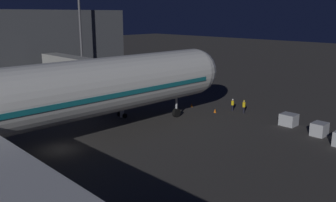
% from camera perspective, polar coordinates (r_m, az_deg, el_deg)
% --- Properties ---
extents(ground_plane, '(320.00, 320.00, 0.00)m').
position_cam_1_polar(ground_plane, '(38.48, -16.72, -7.38)').
color(ground_plane, '#383533').
extents(jet_bridge, '(22.53, 3.40, 7.32)m').
position_cam_1_polar(jet_bridge, '(52.90, -12.09, 5.04)').
color(jet_bridge, '#9E9E99').
rests_on(jet_bridge, ground_plane).
extents(apron_floodlight_mast, '(2.90, 0.50, 18.21)m').
position_cam_1_polar(apron_floodlight_mast, '(67.32, -13.74, 10.81)').
color(apron_floodlight_mast, '#59595E').
rests_on(apron_floodlight_mast, ground_plane).
extents(baggage_container_near_belt, '(1.51, 1.82, 1.49)m').
position_cam_1_polar(baggage_container_near_belt, '(44.19, 22.92, -4.14)').
color(baggage_container_near_belt, '#B7BABF').
rests_on(baggage_container_near_belt, ground_plane).
extents(baggage_container_mid_row, '(1.85, 1.73, 1.46)m').
position_cam_1_polar(baggage_container_mid_row, '(46.85, 18.64, -2.82)').
color(baggage_container_mid_row, '#B7BABF').
rests_on(baggage_container_mid_row, ground_plane).
extents(ground_crew_near_nose_gear, '(0.40, 0.40, 1.87)m').
position_cam_1_polar(ground_crew_near_nose_gear, '(50.80, 11.97, -0.78)').
color(ground_crew_near_nose_gear, black).
rests_on(ground_crew_near_nose_gear, ground_plane).
extents(ground_crew_marshaller_fwd, '(0.40, 0.40, 1.76)m').
position_cam_1_polar(ground_crew_marshaller_fwd, '(51.75, 10.22, -0.51)').
color(ground_crew_marshaller_fwd, black).
rests_on(ground_crew_marshaller_fwd, ground_plane).
extents(traffic_cone_nose_port, '(0.36, 0.36, 0.55)m').
position_cam_1_polar(traffic_cone_nose_port, '(50.64, 7.48, -1.53)').
color(traffic_cone_nose_port, orange).
rests_on(traffic_cone_nose_port, ground_plane).
extents(traffic_cone_nose_starboard, '(0.36, 0.36, 0.55)m').
position_cam_1_polar(traffic_cone_nose_starboard, '(53.37, 3.77, -0.66)').
color(traffic_cone_nose_starboard, orange).
rests_on(traffic_cone_nose_starboard, ground_plane).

